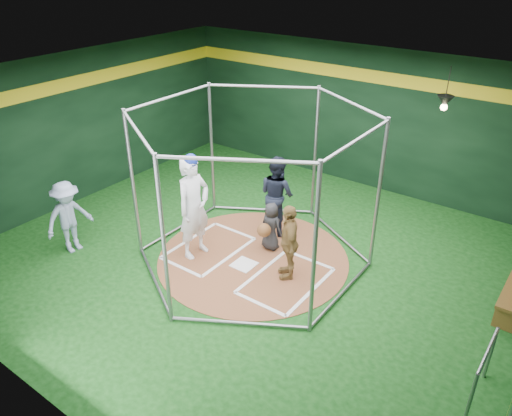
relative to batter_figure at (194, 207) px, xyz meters
The scene contains 13 objects.
room_shell 1.35m from the batter_figure, 27.60° to the left, with size 10.10×9.10×3.53m.
clay_disc 1.58m from the batter_figure, 27.26° to the left, with size 3.80×3.80×0.01m, color brown.
home_plate 1.50m from the batter_figure, 12.65° to the left, with size 0.43×0.43×0.01m, color white.
batter_box_left 1.10m from the batter_figure, 73.85° to the left, with size 1.17×1.77×0.01m.
batter_box_right 2.27m from the batter_figure, ahead, with size 1.17×1.77×0.01m.
batting_cage 1.23m from the batter_figure, 27.26° to the left, with size 4.05×4.67×3.00m.
pendant_lamp_near 5.50m from the batter_figure, 51.97° to the left, with size 0.34×0.34×0.90m.
batter_figure is the anchor object (origin of this frame).
visitor_leopard 1.99m from the batter_figure, 13.28° to the left, with size 0.87×0.36×1.49m, color tan.
catcher_figure 1.60m from the batter_figure, 42.79° to the left, with size 0.53×0.58×1.02m.
umpire 1.92m from the batter_figure, 66.41° to the left, with size 0.83×0.65×1.71m, color black.
bystander_blue 2.55m from the batter_figure, 147.18° to the right, with size 0.99×0.57×1.53m, color #8C9AB9.
steel_railing 5.62m from the batter_figure, ahead, with size 0.05×1.07×0.92m.
Camera 1 is at (4.96, -6.70, 5.59)m, focal length 35.00 mm.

